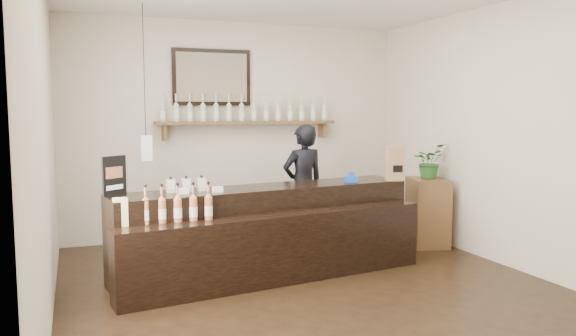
# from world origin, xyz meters

# --- Properties ---
(ground) EXTENTS (5.00, 5.00, 0.00)m
(ground) POSITION_xyz_m (0.00, 0.00, 0.00)
(ground) COLOR black
(ground) RESTS_ON ground
(room_shell) EXTENTS (5.00, 5.00, 5.00)m
(room_shell) POSITION_xyz_m (0.00, 0.00, 1.70)
(room_shell) COLOR beige
(room_shell) RESTS_ON ground
(back_wall_decor) EXTENTS (2.66, 0.96, 1.69)m
(back_wall_decor) POSITION_xyz_m (-0.14, 2.37, 1.75)
(back_wall_decor) COLOR brown
(back_wall_decor) RESTS_ON ground
(counter) EXTENTS (3.21, 1.26, 1.04)m
(counter) POSITION_xyz_m (-0.22, 0.58, 0.42)
(counter) COLOR black
(counter) RESTS_ON ground
(promo_sign) EXTENTS (0.22, 0.17, 0.37)m
(promo_sign) POSITION_xyz_m (-1.70, 0.63, 1.07)
(promo_sign) COLOR black
(promo_sign) RESTS_ON counter
(paper_bag) EXTENTS (0.20, 0.17, 0.39)m
(paper_bag) POSITION_xyz_m (1.27, 0.66, 1.08)
(paper_bag) COLOR olive
(paper_bag) RESTS_ON counter
(tape_dispenser) EXTENTS (0.15, 0.09, 0.12)m
(tape_dispenser) POSITION_xyz_m (0.76, 0.70, 0.93)
(tape_dispenser) COLOR #1847AE
(tape_dispenser) RESTS_ON counter
(side_cabinet) EXTENTS (0.56, 0.66, 0.83)m
(side_cabinet) POSITION_xyz_m (2.00, 1.06, 0.41)
(side_cabinet) COLOR brown
(side_cabinet) RESTS_ON ground
(potted_plant) EXTENTS (0.50, 0.48, 0.43)m
(potted_plant) POSITION_xyz_m (2.00, 1.06, 1.04)
(potted_plant) COLOR #295D25
(potted_plant) RESTS_ON side_cabinet
(shopkeeper) EXTENTS (0.67, 0.49, 1.69)m
(shopkeeper) POSITION_xyz_m (0.55, 1.55, 0.84)
(shopkeeper) COLOR black
(shopkeeper) RESTS_ON ground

